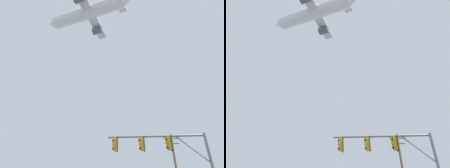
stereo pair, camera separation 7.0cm
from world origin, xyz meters
TOP-DOWN VIEW (x-y plane):
  - signal_pole_near at (3.64, 7.94)m, footprint 6.83×1.11m
  - airplane at (-5.70, 30.21)m, footprint 25.29×19.53m

SIDE VIEW (x-z plane):
  - signal_pole_near at x=3.64m, z-range 1.61..7.30m
  - airplane at x=-5.70m, z-range 44.74..51.92m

